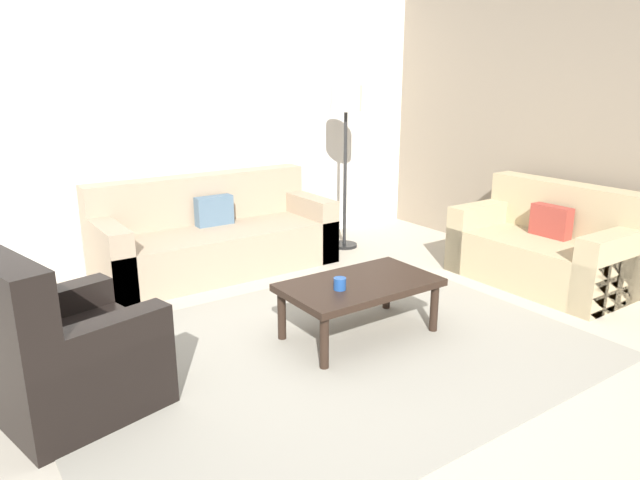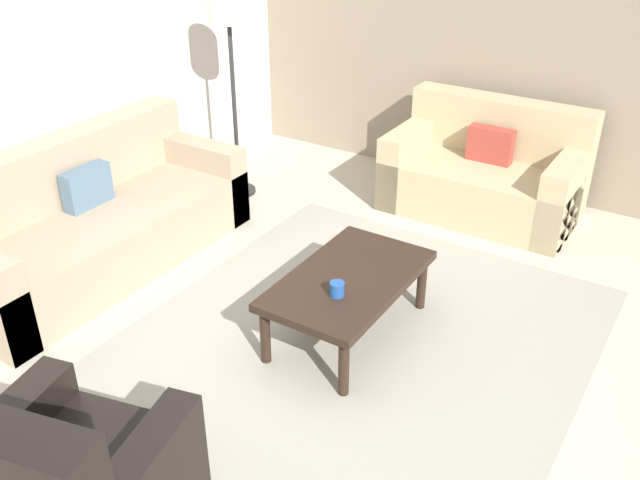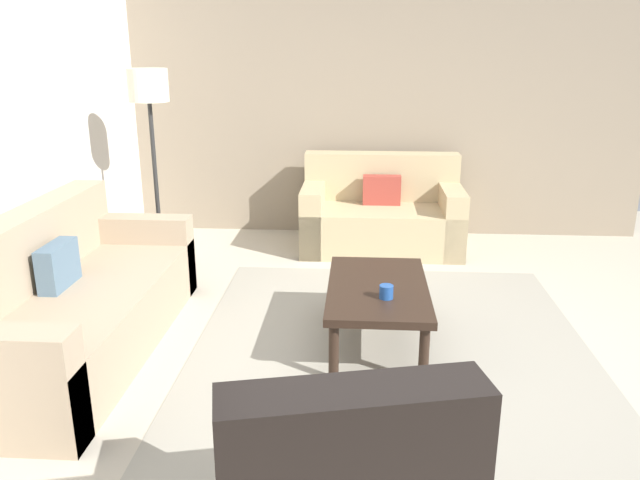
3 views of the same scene
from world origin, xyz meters
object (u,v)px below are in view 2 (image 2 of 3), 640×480
at_px(coffee_table, 349,283).
at_px(cup, 337,289).
at_px(couch_main, 90,223).
at_px(couch_loveseat, 487,174).
at_px(lamp_standing, 229,28).

bearing_deg(coffee_table, cup, -167.76).
xyz_separation_m(coffee_table, cup, (-0.21, -0.05, 0.09)).
height_order(couch_main, cup, couch_main).
relative_size(couch_loveseat, cup, 17.52).
bearing_deg(couch_main, couch_loveseat, -41.83).
bearing_deg(coffee_table, lamp_standing, 55.51).
relative_size(couch_loveseat, coffee_table, 1.36).
bearing_deg(couch_main, cup, -89.88).
bearing_deg(couch_loveseat, cup, 179.14).
bearing_deg(lamp_standing, couch_main, 173.67).
relative_size(cup, lamp_standing, 0.05).
bearing_deg(couch_loveseat, lamp_standing, 113.89).
distance_m(coffee_table, lamp_standing, 2.46).
bearing_deg(cup, coffee_table, 12.24).
relative_size(couch_main, coffee_table, 2.01).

